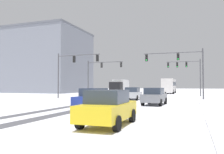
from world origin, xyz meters
name	(u,v)px	position (x,y,z in m)	size (l,w,h in m)	color
wheel_track_left_lane	(76,105)	(-1.53, 13.89, 0.00)	(0.88, 30.55, 0.01)	#4C4C51
wheel_track_right_lane	(97,106)	(0.57, 13.89, 0.00)	(1.02, 30.55, 0.01)	#4C4C51
traffic_signal_near_right	(181,63)	(7.18, 25.68, 4.71)	(7.52, 0.56, 6.50)	#47474C
traffic_signal_near_left	(72,66)	(-7.50, 23.71, 4.67)	(6.68, 0.52, 6.50)	#47474C
traffic_signal_far_left	(100,70)	(-7.43, 33.80, 4.68)	(6.86, 0.40, 6.50)	#47474C
traffic_signal_far_right	(186,69)	(7.53, 37.59, 4.78)	(5.80, 0.73, 6.50)	#47474C
car_silver_lead	(133,93)	(1.28, 23.80, 0.82)	(1.92, 4.15, 1.62)	#B7BABF
car_grey_second	(154,96)	(5.16, 16.90, 0.82)	(2.00, 4.19, 1.62)	slate
car_blue_third	(94,99)	(1.43, 11.34, 0.82)	(2.02, 4.19, 1.62)	#233899
car_yellow_cab_fourth	(108,107)	(4.97, 4.93, 0.82)	(1.88, 4.12, 1.62)	yellow
bus_oncoming	(169,85)	(3.24, 50.63, 1.99)	(2.79, 11.04, 3.38)	silver
box_truck_delivery	(120,87)	(-5.26, 38.96, 1.63)	(2.52, 7.48, 3.02)	black
office_building_far_left_block	(34,62)	(-34.23, 49.12, 8.57)	(29.37, 18.45, 17.14)	gray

